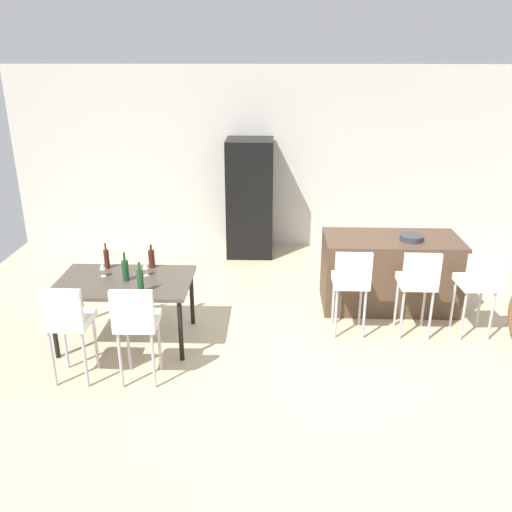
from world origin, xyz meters
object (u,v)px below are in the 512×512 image
Objects in this scene: dining_table at (124,285)px; wine_bottle_right at (125,270)px; bar_chair_left at (351,279)px; dining_chair_far at (136,319)px; dining_chair_near at (67,318)px; wine_bottle_end at (140,281)px; wine_glass_far at (102,266)px; refrigerator at (250,198)px; wine_bottle_near at (152,258)px; fruit_bowl at (412,238)px; wine_bottle_left at (107,258)px; bar_chair_right at (479,281)px; kitchen_island at (390,272)px; wine_glass_middle at (145,265)px; bar_chair_middle at (418,280)px.

wine_bottle_right reaches higher than dining_table.
bar_chair_left and dining_chair_far have the same top height.
dining_chair_near is (-0.33, -0.83, 0.02)m from dining_table.
wine_bottle_end is 0.66m from wine_glass_far.
wine_bottle_right is 0.18× the size of refrigerator.
dining_chair_far reaches higher than wine_glass_far.
wine_bottle_near is 3.14m from fruit_bowl.
wine_bottle_right is at bearing -48.29° from wine_bottle_left.
wine_bottle_near is at bearing 177.31° from bar_chair_right.
refrigerator is (-1.26, 2.65, 0.22)m from bar_chair_left.
kitchen_island is 3.06m from wine_glass_middle.
wine_glass_far is (-3.52, -0.12, 0.17)m from bar_chair_middle.
dining_chair_far is (-2.79, -1.84, 0.24)m from kitchen_island.
fruit_bowl is (3.30, 0.92, 0.09)m from wine_bottle_right.
wine_glass_middle is (-0.12, 0.97, 0.17)m from dining_chair_far.
refrigerator reaches higher than wine_bottle_end.
wine_bottle_end is at bearing -107.47° from refrigerator.
refrigerator reaches higher than dining_table.
wine_glass_middle is at bearing 96.28° from wine_bottle_end.
wine_bottle_end reaches higher than wine_bottle_left.
bar_chair_middle is 1.00× the size of dining_chair_far.
refrigerator is (-2.68, 2.65, 0.22)m from bar_chair_right.
wine_bottle_end is 0.44m from wine_glass_middle.
wine_bottle_near is at bearing 175.65° from bar_chair_left.
wine_bottle_right is at bearing 110.20° from dining_chair_far.
wine_glass_far is (-2.77, -0.12, 0.17)m from bar_chair_left.
dining_chair_near is (-4.26, -1.05, 0.00)m from bar_chair_right.
kitchen_island is 0.54m from fruit_bowl.
bar_chair_middle reaches higher than wine_bottle_near.
bar_chair_middle and dining_chair_near have the same top height.
bar_chair_middle is (0.14, -0.79, 0.24)m from kitchen_island.
bar_chair_left is 1.00× the size of dining_chair_near.
wine_bottle_end reaches higher than wine_glass_far.
dining_table is 1.40× the size of dining_chair_far.
bar_chair_left is 2.53m from dining_table.
wine_bottle_right reaches higher than dining_chair_near.
refrigerator reaches higher than bar_chair_middle.
wine_bottle_end is at bearing -158.31° from fruit_bowl.
dining_chair_near is 6.03× the size of wine_glass_far.
wine_bottle_end is 0.18× the size of refrigerator.
wine_bottle_end is at bearing 41.69° from dining_chair_near.
wine_bottle_end is at bearing -155.40° from kitchen_island.
kitchen_island is 1.60× the size of bar_chair_middle.
bar_chair_right is (0.67, 0.00, 0.00)m from bar_chair_middle.
kitchen_island is at bearing 18.06° from wine_bottle_right.
bar_chair_middle reaches higher than kitchen_island.
bar_chair_right is 0.57× the size of refrigerator.
refrigerator is at bearing 67.38° from wine_bottle_near.
dining_table is 0.89m from dining_chair_far.
wine_bottle_end reaches higher than bar_chair_middle.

